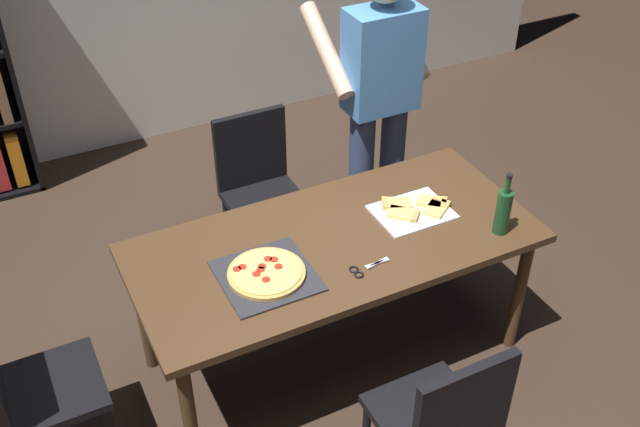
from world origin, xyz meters
The scene contains 10 objects.
ground_plane centered at (0.00, 0.00, 0.00)m, with size 12.00×12.00×0.00m, color #38281E.
dining_table centered at (0.00, 0.00, 0.68)m, with size 1.87×0.86×0.75m.
chair_near_camera centered at (0.00, -0.92, 0.51)m, with size 0.42×0.42×0.90m.
chair_far_side centered at (0.00, 0.92, 0.51)m, with size 0.42×0.42×0.90m.
chair_left_end centered at (-1.42, 0.00, 0.51)m, with size 0.42×0.42×0.90m.
person_serving_pizza centered at (0.62, 0.70, 1.00)m, with size 0.55×0.54×1.75m.
pepperoni_pizza_on_tray centered at (-0.38, -0.09, 0.77)m, with size 0.40×0.40×0.04m.
pizza_slices_on_towel centered at (0.45, 0.02, 0.76)m, with size 0.38×0.29×0.03m.
wine_bottle centered at (0.71, -0.29, 0.87)m, with size 0.07×0.07×0.32m.
kitchen_scissors centered at (0.02, -0.24, 0.76)m, with size 0.20×0.09×0.01m.
Camera 1 is at (-1.26, -2.36, 2.89)m, focal length 42.09 mm.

